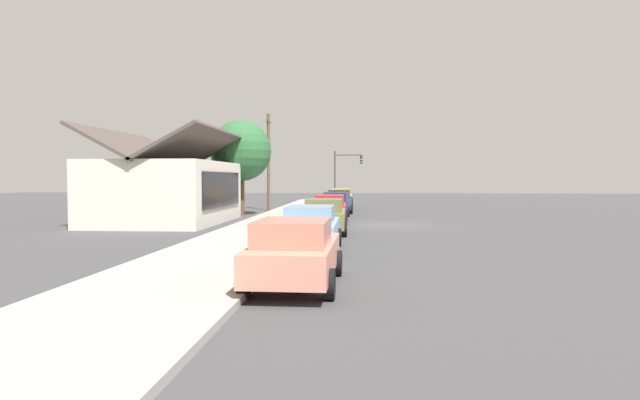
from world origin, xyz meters
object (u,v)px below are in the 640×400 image
Objects in this scene: car_navy at (337,203)px; car_mustard at (341,197)px; car_skyblue at (311,228)px; car_charcoal at (339,200)px; utility_pole_wooden at (269,160)px; fire_hydrant_red at (322,203)px; car_cherry at (330,208)px; car_olive at (325,216)px; shade_tree at (241,151)px; traffic_light_main at (346,168)px.

car_navy is 0.97× the size of car_mustard.
car_mustard is at bearing 3.90° from car_navy.
car_skyblue and car_navy have the same top height.
car_charcoal is 6.10m from car_mustard.
utility_pole_wooden is (-1.08, 5.46, 3.11)m from car_charcoal.
utility_pole_wooden is at bearing 142.50° from car_mustard.
car_navy is 6.59× the size of fire_hydrant_red.
car_skyblue and car_cherry have the same top height.
car_navy is at bearing -1.58° from car_olive.
fire_hydrant_red is (18.68, 1.46, -0.32)m from car_olive.
car_charcoal is at bearing 3.83° from car_navy.
shade_tree is (-6.31, 6.44, 3.54)m from car_charcoal.
car_cherry and car_charcoal have the same top height.
car_charcoal is at bearing -124.56° from fire_hydrant_red.
traffic_light_main is at bearing 2.83° from car_navy.
car_navy is 0.62× the size of utility_pole_wooden.
car_charcoal is at bearing -0.39° from car_skyblue.
car_skyblue is at bearing 179.40° from car_mustard.
fire_hydrant_red is (6.98, 1.51, -0.32)m from car_navy.
car_charcoal is at bearing -45.58° from shade_tree.
car_navy is (5.85, -0.13, -0.00)m from car_cherry.
car_charcoal is (17.68, 0.00, 0.00)m from car_olive.
utility_pole_wooden is (-7.18, 5.40, 3.11)m from car_mustard.
utility_pole_wooden reaches higher than car_charcoal.
traffic_light_main reaches higher than car_skyblue.
shade_tree is 1.24× the size of traffic_light_main.
car_cherry is 0.74× the size of shade_tree.
car_olive is at bearing -175.53° from fire_hydrant_red.
traffic_light_main reaches higher than car_cherry.
car_cherry is at bearing -130.90° from shade_tree.
car_skyblue is 24.57m from fire_hydrant_red.
fire_hydrant_red is at bearing 164.11° from car_mustard.
car_cherry is 12.91m from fire_hydrant_red.
car_skyblue is 0.95× the size of car_olive.
car_mustard is at bearing -1.18° from car_olive.
car_mustard is 6.82× the size of fire_hydrant_red.
traffic_light_main is at bearing -0.55° from car_charcoal.
car_skyblue is at bearing -177.06° from car_navy.
traffic_light_main is (16.75, -6.64, -0.86)m from shade_tree.
car_olive is 13.54m from shade_tree.
car_navy reaches higher than fire_hydrant_red.
car_mustard is (29.62, -0.01, 0.00)m from car_skyblue.
car_skyblue is 0.59× the size of utility_pole_wooden.
car_olive is at bearing -179.45° from car_charcoal.
shade_tree is (-12.41, 6.38, 3.54)m from car_mustard.
car_skyblue is 5.85m from car_olive.
car_olive is 0.72× the size of shade_tree.
car_charcoal is 6.38m from utility_pole_wooden.
car_navy is 8.00m from utility_pole_wooden.
shade_tree is at bearing 134.96° from car_charcoal.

